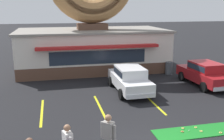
% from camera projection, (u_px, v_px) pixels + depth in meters
% --- Properties ---
extents(donut_shop_building, '(12.30, 6.75, 10.96)m').
position_uv_depth(donut_shop_building, '(92.00, 25.00, 21.75)').
color(donut_shop_building, brown).
rests_on(donut_shop_building, ground).
extents(putting_mat, '(3.75, 1.10, 0.03)m').
position_uv_depth(putting_mat, '(196.00, 132.00, 11.17)').
color(putting_mat, '#197523').
rests_on(putting_mat, ground).
extents(mini_donut_near_right, '(0.13, 0.13, 0.04)m').
position_uv_depth(mini_donut_near_right, '(196.00, 127.00, 11.48)').
color(mini_donut_near_right, '#E5C666').
rests_on(mini_donut_near_right, putting_mat).
extents(mini_donut_mid_left, '(0.13, 0.13, 0.04)m').
position_uv_depth(mini_donut_mid_left, '(183.00, 128.00, 11.41)').
color(mini_donut_mid_left, '#E5C666').
rests_on(mini_donut_mid_left, putting_mat).
extents(mini_donut_mid_centre, '(0.13, 0.13, 0.04)m').
position_uv_depth(mini_donut_mid_centre, '(221.00, 133.00, 11.01)').
color(mini_donut_mid_centre, '#E5C666').
rests_on(mini_donut_mid_centre, putting_mat).
extents(mini_donut_mid_right, '(0.13, 0.13, 0.04)m').
position_uv_depth(mini_donut_mid_right, '(182.00, 132.00, 11.11)').
color(mini_donut_mid_right, '#D17F47').
rests_on(mini_donut_mid_right, putting_mat).
extents(mini_donut_far_left, '(0.13, 0.13, 0.04)m').
position_uv_depth(mini_donut_far_left, '(201.00, 131.00, 11.14)').
color(mini_donut_far_left, '#E5C666').
rests_on(mini_donut_far_left, putting_mat).
extents(golf_ball, '(0.04, 0.04, 0.04)m').
position_uv_depth(golf_ball, '(189.00, 130.00, 11.20)').
color(golf_ball, white).
rests_on(golf_ball, putting_mat).
extents(car_red, '(2.12, 4.62, 1.60)m').
position_uv_depth(car_red, '(205.00, 73.00, 17.67)').
color(car_red, maroon).
rests_on(car_red, ground).
extents(car_white, '(2.00, 4.57, 1.60)m').
position_uv_depth(car_white, '(130.00, 78.00, 16.31)').
color(car_white, silver).
rests_on(car_white, ground).
extents(pedestrian_hooded_kid, '(0.45, 0.45, 1.74)m').
position_uv_depth(pedestrian_hooded_kid, '(108.00, 136.00, 8.81)').
color(pedestrian_hooded_kid, '#232328').
rests_on(pedestrian_hooded_kid, ground).
extents(trash_bin, '(0.57, 0.57, 0.97)m').
position_uv_depth(trash_bin, '(169.00, 68.00, 20.69)').
color(trash_bin, '#51565B').
rests_on(trash_bin, ground).
extents(parking_stripe_left, '(0.12, 3.60, 0.01)m').
position_uv_depth(parking_stripe_left, '(42.00, 112.00, 13.28)').
color(parking_stripe_left, yellow).
rests_on(parking_stripe_left, ground).
extents(parking_stripe_mid_left, '(0.12, 3.60, 0.01)m').
position_uv_depth(parking_stripe_mid_left, '(100.00, 107.00, 13.94)').
color(parking_stripe_mid_left, yellow).
rests_on(parking_stripe_mid_left, ground).
extents(parking_stripe_centre, '(0.12, 3.60, 0.01)m').
position_uv_depth(parking_stripe_centre, '(153.00, 103.00, 14.59)').
color(parking_stripe_centre, yellow).
rests_on(parking_stripe_centre, ground).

